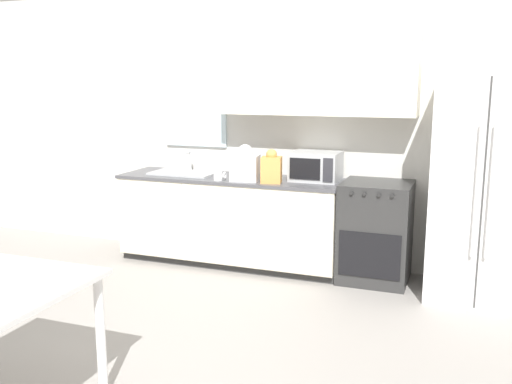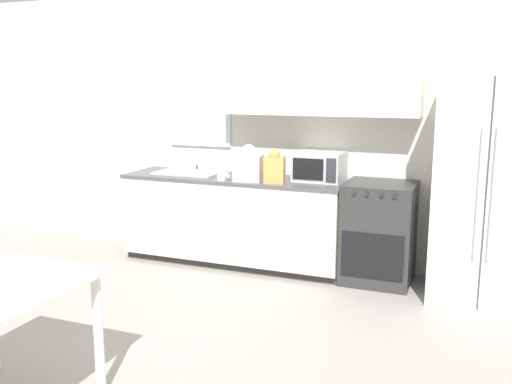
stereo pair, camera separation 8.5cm
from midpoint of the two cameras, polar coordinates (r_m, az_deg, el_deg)
name	(u,v)px [view 2 (the right image)]	position (r m, az deg, el deg)	size (l,w,h in m)	color
ground_plane	(175,362)	(3.92, -7.48, -16.47)	(12.00, 12.00, 0.00)	gray
wall_back	(295,119)	(5.63, 4.39, 7.28)	(12.00, 0.38, 2.70)	silver
kitchen_counter	(235,220)	(5.68, -1.72, -2.81)	(2.23, 0.65, 0.88)	#333333
oven_range	(379,233)	(5.30, 12.62, -3.98)	(0.61, 0.61, 0.91)	#2D2D2D
refrigerator	(486,189)	(5.06, 22.46, 0.31)	(0.80, 0.81, 1.87)	white
kitchen_sink	(188,172)	(5.82, -6.40, 1.98)	(0.64, 0.39, 0.22)	#B7BABC
microwave	(319,167)	(5.38, 6.80, 2.55)	(0.45, 0.38, 0.27)	#B7BABC
coffee_mug	(222,175)	(5.39, -2.95, 1.66)	(0.12, 0.09, 0.09)	white
grocery_bag_0	(249,165)	(5.35, -0.29, 2.70)	(0.28, 0.25, 0.34)	white
grocery_bag_1	(275,168)	(5.24, 2.33, 2.42)	(0.21, 0.19, 0.31)	#DB994C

